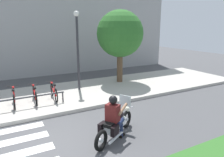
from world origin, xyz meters
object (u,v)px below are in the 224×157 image
(motorcycle, at_px, (115,124))
(bicycle_4, at_px, (54,92))
(bicycle_2, at_px, (14,97))
(street_lamp, at_px, (78,44))
(bicycle_3, at_px, (35,95))
(tree_near_rack, at_px, (120,34))
(rider, at_px, (114,114))
(bike_rack, at_px, (15,100))

(motorcycle, distance_m, bicycle_4, 4.22)
(bicycle_2, distance_m, street_lamp, 3.91)
(bicycle_3, distance_m, bicycle_4, 0.83)
(bicycle_4, relative_size, tree_near_rack, 0.38)
(tree_near_rack, bearing_deg, street_lamp, -171.64)
(rider, height_order, street_lamp, street_lamp)
(bicycle_2, xyz_separation_m, tree_near_rack, (5.93, 1.33, 2.47))
(bicycle_3, xyz_separation_m, bicycle_4, (0.83, -0.00, 0.01))
(motorcycle, height_order, street_lamp, street_lamp)
(rider, bearing_deg, motorcycle, 29.03)
(bicycle_2, distance_m, bicycle_4, 1.67)
(motorcycle, distance_m, bicycle_2, 4.86)
(rider, relative_size, bike_rack, 0.36)
(motorcycle, xyz_separation_m, bicycle_3, (-1.75, 4.12, 0.04))
(rider, bearing_deg, street_lamp, 82.20)
(tree_near_rack, bearing_deg, rider, -121.90)
(bicycle_3, relative_size, tree_near_rack, 0.39)
(street_lamp, relative_size, tree_near_rack, 0.95)
(bike_rack, bearing_deg, bicycle_2, 89.97)
(bicycle_4, xyz_separation_m, tree_near_rack, (4.26, 1.33, 2.47))
(bicycle_4, bearing_deg, tree_near_rack, 17.38)
(bicycle_2, distance_m, bike_rack, 0.56)
(bicycle_2, relative_size, bicycle_3, 1.00)
(bike_rack, height_order, tree_near_rack, tree_near_rack)
(street_lamp, distance_m, tree_near_rack, 2.79)
(bicycle_2, distance_m, tree_near_rack, 6.56)
(bike_rack, relative_size, tree_near_rack, 0.90)
(motorcycle, bearing_deg, bike_rack, 125.91)
(motorcycle, relative_size, bicycle_3, 1.14)
(rider, xyz_separation_m, tree_near_rack, (3.42, 5.49, 2.16))
(rider, distance_m, bicycle_4, 4.25)
(motorcycle, bearing_deg, bicycle_3, 112.98)
(bicycle_3, height_order, bicycle_4, bicycle_4)
(rider, height_order, bicycle_3, rider)
(motorcycle, bearing_deg, rider, -150.97)
(bicycle_3, distance_m, tree_near_rack, 5.82)
(rider, bearing_deg, bicycle_3, 111.98)
(motorcycle, bearing_deg, bicycle_4, 102.51)
(bicycle_2, bearing_deg, motorcycle, -57.93)
(bicycle_4, distance_m, tree_near_rack, 5.11)
(rider, relative_size, bicycle_4, 0.85)
(motorcycle, distance_m, street_lamp, 5.50)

